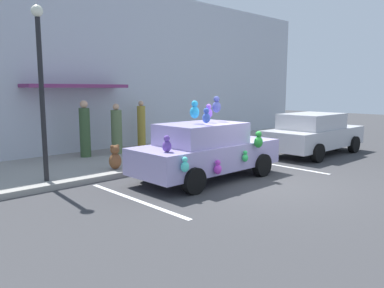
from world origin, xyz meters
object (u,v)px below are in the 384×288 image
plush_covered_car (206,150)px  street_lamp_post (41,77)px  pedestrian_by_lamp (117,131)px  pedestrian_near_shopfront (85,131)px  pedestrian_walking_past (141,126)px  teddy_bear_on_sidewalk (115,158)px  parked_sedan_behind (314,133)px

plush_covered_car → street_lamp_post: bearing=147.9°
street_lamp_post → pedestrian_by_lamp: 4.54m
pedestrian_near_shopfront → pedestrian_walking_past: (2.62, 0.38, -0.04)m
teddy_bear_on_sidewalk → pedestrian_by_lamp: size_ratio=0.40×
parked_sedan_behind → teddy_bear_on_sidewalk: bearing=162.7°
pedestrian_walking_past → pedestrian_near_shopfront: bearing=-171.7°
parked_sedan_behind → pedestrian_by_lamp: pedestrian_by_lamp is taller
pedestrian_walking_past → street_lamp_post: bearing=-150.6°
teddy_bear_on_sidewalk → pedestrian_walking_past: 4.11m
pedestrian_near_shopfront → pedestrian_walking_past: size_ratio=1.04×
pedestrian_near_shopfront → pedestrian_by_lamp: bearing=-8.4°
pedestrian_walking_past → teddy_bear_on_sidewalk: bearing=-136.8°
parked_sedan_behind → pedestrian_walking_past: (-4.28, 5.05, 0.22)m
plush_covered_car → pedestrian_near_shopfront: size_ratio=2.25×
teddy_bear_on_sidewalk → street_lamp_post: size_ratio=0.17×
plush_covered_car → teddy_bear_on_sidewalk: 2.70m
street_lamp_post → pedestrian_walking_past: (5.00, 2.82, -1.72)m
plush_covered_car → pedestrian_by_lamp: size_ratio=2.41×
pedestrian_walking_past → pedestrian_by_lamp: size_ratio=1.03×
street_lamp_post → pedestrian_by_lamp: street_lamp_post is taller
plush_covered_car → teddy_bear_on_sidewalk: plush_covered_car is taller
pedestrian_walking_past → pedestrian_by_lamp: (-1.48, -0.55, -0.04)m
parked_sedan_behind → street_lamp_post: bearing=166.5°
plush_covered_car → pedestrian_by_lamp: 4.47m
plush_covered_car → pedestrian_by_lamp: plush_covered_car is taller
pedestrian_near_shopfront → pedestrian_walking_past: 2.65m
parked_sedan_behind → teddy_bear_on_sidewalk: parked_sedan_behind is taller
parked_sedan_behind → plush_covered_car: bearing=179.7°
plush_covered_car → street_lamp_post: 4.57m
plush_covered_car → teddy_bear_on_sidewalk: (-1.48, 2.23, -0.33)m
teddy_bear_on_sidewalk → parked_sedan_behind: bearing=-17.3°
plush_covered_car → street_lamp_post: size_ratio=1.01×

